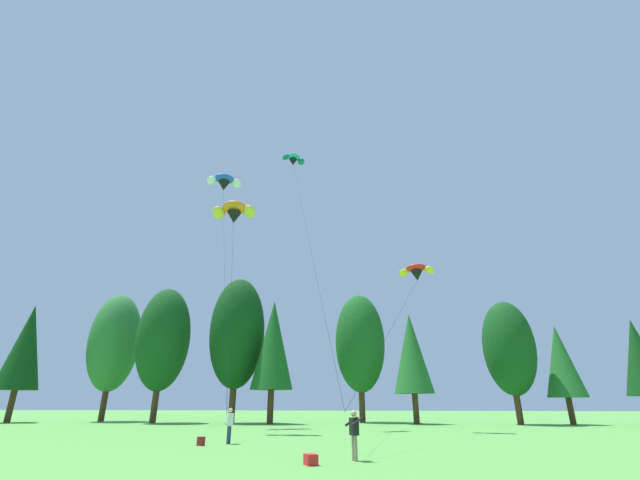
{
  "coord_description": "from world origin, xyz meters",
  "views": [
    {
      "loc": [
        4.64,
        2.29,
        1.96
      ],
      "look_at": [
        2.63,
        20.54,
        9.09
      ],
      "focal_mm": 23.54,
      "sensor_mm": 36.0,
      "label": 1
    }
  ],
  "objects": [
    {
      "name": "treeline_tree_j",
      "position": [
        31.01,
        47.59,
        6.1
      ],
      "size": [
        3.74,
        3.74,
        9.75
      ],
      "color": "#472D19",
      "rests_on": "ground_plane"
    },
    {
      "name": "kite_flyer_mid",
      "position": [
        4.04,
        19.19,
        1.0
      ],
      "size": [
        0.72,
        0.73,
        1.69
      ],
      "color": "gray",
      "rests_on": "ground_plane"
    },
    {
      "name": "treeline_tree_a",
      "position": [
        -32.91,
        45.82,
        7.73
      ],
      "size": [
        4.32,
        4.32,
        12.34
      ],
      "color": "#472D19",
      "rests_on": "ground_plane"
    },
    {
      "name": "treeline_tree_c",
      "position": [
        -17.42,
        46.59,
        8.47
      ],
      "size": [
        5.58,
        5.58,
        13.99
      ],
      "color": "#472D19",
      "rests_on": "ground_plane"
    },
    {
      "name": "parafoil_kite_low_red_yellow",
      "position": [
        8.92,
        35.97,
        12.0
      ],
      "size": [
        6.74,
        17.8,
        11.03
      ],
      "color": "red"
    },
    {
      "name": "treeline_tree_b",
      "position": [
        -24.79,
        49.4,
        8.58
      ],
      "size": [
        5.63,
        5.63,
        14.18
      ],
      "color": "#472D19",
      "rests_on": "ground_plane"
    },
    {
      "name": "treeline_tree_g",
      "position": [
        9.15,
        47.4,
        6.73
      ],
      "size": [
        3.96,
        3.96,
        10.74
      ],
      "color": "#472D19",
      "rests_on": "ground_plane"
    },
    {
      "name": "treeline_tree_d",
      "position": [
        -9.39,
        47.23,
        9.11
      ],
      "size": [
        5.86,
        5.86,
        15.04
      ],
      "color": "#472D19",
      "rests_on": "ground_plane"
    },
    {
      "name": "treeline_tree_i",
      "position": [
        23.68,
        47.66,
        5.81
      ],
      "size": [
        3.64,
        3.64,
        9.27
      ],
      "color": "#472D19",
      "rests_on": "ground_plane"
    },
    {
      "name": "backpack",
      "position": [
        -3.6,
        24.09,
        0.2
      ],
      "size": [
        0.39,
        0.35,
        0.4
      ],
      "primitive_type": "cube",
      "rotation": [
        0.0,
        0.0,
        2.74
      ],
      "color": "maroon",
      "rests_on": "ground_plane"
    },
    {
      "name": "parafoil_kite_far_orange",
      "position": [
        -5.99,
        33.13,
        16.81
      ],
      "size": [
        5.29,
        8.72,
        16.65
      ],
      "color": "orange"
    },
    {
      "name": "treeline_tree_f",
      "position": [
        3.85,
        50.54,
        8.25
      ],
      "size": [
        5.48,
        5.48,
        13.63
      ],
      "color": "#472D19",
      "rests_on": "ground_plane"
    },
    {
      "name": "picnic_cooler",
      "position": [
        2.61,
        17.95,
        0.17
      ],
      "size": [
        0.56,
        0.63,
        0.34
      ],
      "primitive_type": "cube",
      "rotation": [
        0.0,
        0.0,
        2.04
      ],
      "color": "red",
      "rests_on": "ground_plane"
    },
    {
      "name": "parafoil_kite_high_blue_white",
      "position": [
        -9.81,
        40.25,
        23.83
      ],
      "size": [
        8.99,
        16.37,
        23.54
      ],
      "color": "blue"
    },
    {
      "name": "treeline_tree_e",
      "position": [
        -5.05,
        45.75,
        7.59
      ],
      "size": [
        4.27,
        4.27,
        12.12
      ],
      "color": "#472D19",
      "rests_on": "ground_plane"
    },
    {
      "name": "parafoil_kite_mid_teal",
      "position": [
        -2.04,
        38.38,
        24.91
      ],
      "size": [
        7.0,
        20.39,
        23.9
      ],
      "color": "teal"
    },
    {
      "name": "kite_flyer_near",
      "position": [
        -2.54,
        25.1,
        0.99
      ],
      "size": [
        0.27,
        0.58,
        1.69
      ],
      "color": "navy",
      "rests_on": "ground_plane"
    },
    {
      "name": "treeline_tree_h",
      "position": [
        18.78,
        47.21,
        7.11
      ],
      "size": [
        4.97,
        4.97,
        11.74
      ],
      "color": "#472D19",
      "rests_on": "ground_plane"
    }
  ]
}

